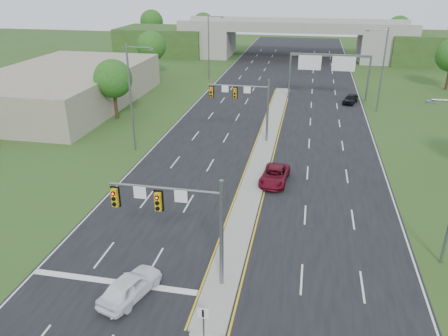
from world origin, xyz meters
name	(u,v)px	position (x,y,z in m)	size (l,w,h in m)	color
ground	(222,285)	(0.00, 0.00, 0.00)	(240.00, 240.00, 0.00)	#2C4518
road	(274,116)	(0.00, 35.00, 0.01)	(24.00, 160.00, 0.02)	black
median	(264,148)	(0.00, 23.00, 0.10)	(2.00, 54.00, 0.16)	gray
median_nose	(206,333)	(0.00, -4.00, 0.10)	(2.00, 2.00, 0.16)	gray
lane_markings	(265,130)	(-0.60, 28.91, 0.02)	(23.72, 160.00, 0.01)	gold
signal_mast_near	(182,214)	(-2.26, -0.07, 4.73)	(6.62, 0.60, 7.00)	slate
signal_mast_far	(247,100)	(-2.26, 24.93, 4.73)	(6.62, 0.60, 7.00)	slate
keep_right_sign	(203,319)	(0.00, -4.53, 1.52)	(0.60, 0.13, 2.20)	slate
sign_gantry	(328,64)	(6.68, 44.92, 5.24)	(11.58, 0.44, 6.67)	slate
overpass	(294,42)	(0.00, 80.00, 3.55)	(80.00, 14.00, 8.10)	gray
lightpole_l_mid	(132,94)	(-13.30, 20.00, 6.10)	(2.85, 0.25, 11.00)	slate
lightpole_l_far	(210,44)	(-13.30, 55.00, 6.10)	(2.85, 0.25, 11.00)	slate
lightpole_r_far	(381,66)	(13.30, 40.00, 6.10)	(2.85, 0.25, 11.00)	slate
tree_l_near	(113,79)	(-20.00, 30.00, 5.18)	(4.80, 4.80, 7.60)	#382316
tree_l_mid	(151,46)	(-24.00, 55.00, 5.51)	(5.20, 5.20, 8.12)	#382316
tree_back_a	(152,21)	(-38.00, 94.00, 5.84)	(6.00, 6.00, 8.85)	#382316
tree_back_b	(203,24)	(-24.00, 94.00, 5.51)	(5.60, 5.60, 8.32)	#382316
tree_back_c	(399,28)	(24.00, 94.00, 5.51)	(5.60, 5.60, 8.32)	#382316
commercial_building	(64,87)	(-30.00, 35.00, 2.50)	(18.00, 30.00, 5.00)	gray
car_white	(130,286)	(-4.96, -2.00, 0.76)	(1.75, 4.35, 1.48)	white
car_far_a	(275,175)	(1.81, 14.85, 0.70)	(2.24, 4.87, 1.35)	maroon
car_far_c	(351,99)	(10.21, 43.44, 0.68)	(1.55, 3.85, 1.31)	black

